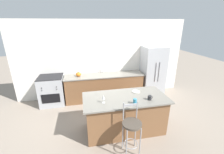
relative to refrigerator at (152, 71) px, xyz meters
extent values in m
plane|color=gray|center=(-1.78, -0.34, -0.90)|extent=(18.00, 18.00, 0.00)
cube|color=silver|center=(-1.78, 0.37, 0.45)|extent=(6.00, 0.07, 2.70)
cube|color=brown|center=(-1.78, 0.04, -0.47)|extent=(2.66, 0.66, 0.86)
cube|color=gray|center=(-1.78, 0.04, -0.02)|extent=(2.70, 0.69, 0.03)
cube|color=black|center=(-1.78, 0.04, -0.01)|extent=(0.56, 0.36, 0.01)
cylinder|color=#ADAFB5|center=(-1.78, 0.26, 0.10)|extent=(0.02, 0.02, 0.22)
cylinder|color=#ADAFB5|center=(-1.78, 0.20, 0.20)|extent=(0.02, 0.12, 0.02)
cube|color=brown|center=(-1.55, -1.75, -0.46)|extent=(1.88, 0.85, 0.88)
cube|color=gray|center=(-1.55, -1.75, 0.00)|extent=(2.00, 0.97, 0.03)
cube|color=#ADAFB5|center=(0.00, 0.00, 0.00)|extent=(0.77, 0.70, 1.81)
cylinder|color=#939399|center=(-0.06, -0.36, 0.09)|extent=(0.02, 0.02, 0.69)
cylinder|color=#939399|center=(0.06, -0.36, 0.09)|extent=(0.02, 0.02, 0.69)
cube|color=#ADAFB5|center=(-3.53, 0.00, -0.43)|extent=(0.76, 0.70, 0.95)
cube|color=black|center=(-3.53, -0.36, -0.54)|extent=(0.55, 0.01, 0.30)
cube|color=black|center=(-3.53, 0.00, 0.05)|extent=(0.76, 0.70, 0.02)
cylinder|color=black|center=(-3.75, -0.36, -0.17)|extent=(0.03, 0.02, 0.03)
cylinder|color=black|center=(-3.32, -0.36, -0.17)|extent=(0.03, 0.02, 0.03)
cylinder|color=black|center=(-3.75, -0.36, -0.24)|extent=(0.03, 0.02, 0.03)
cylinder|color=black|center=(-3.32, -0.36, -0.24)|extent=(0.03, 0.02, 0.03)
cylinder|color=#99999E|center=(-1.76, -2.63, -0.56)|extent=(0.02, 0.02, 0.70)
cylinder|color=#99999E|center=(-1.48, -2.63, -0.56)|extent=(0.02, 0.02, 0.70)
cylinder|color=#99999E|center=(-1.76, -2.35, -0.56)|extent=(0.02, 0.02, 0.70)
cylinder|color=#99999E|center=(-1.48, -2.35, -0.56)|extent=(0.02, 0.02, 0.70)
torus|color=#99999E|center=(-1.62, -2.49, -0.68)|extent=(0.30, 0.30, 0.02)
cylinder|color=#4C4238|center=(-1.62, -2.49, -0.19)|extent=(0.39, 0.39, 0.04)
cylinder|color=#99999E|center=(-1.76, -2.35, 0.03)|extent=(0.02, 0.02, 0.39)
cylinder|color=#99999E|center=(-1.48, -2.35, 0.03)|extent=(0.02, 0.02, 0.39)
cube|color=#99999E|center=(-1.62, -2.35, 0.16)|extent=(0.28, 0.02, 0.04)
cylinder|color=beige|center=(-1.20, -1.52, 0.02)|extent=(0.21, 0.21, 0.01)
torus|color=beige|center=(-1.20, -1.52, 0.03)|extent=(0.21, 0.21, 0.01)
cylinder|color=white|center=(-2.10, -1.90, 0.02)|extent=(0.06, 0.06, 0.00)
cylinder|color=white|center=(-2.10, -1.90, 0.06)|extent=(0.01, 0.01, 0.08)
cone|color=white|center=(-2.10, -1.90, 0.15)|extent=(0.07, 0.07, 0.10)
cylinder|color=#232326|center=(-1.04, -1.98, 0.07)|extent=(0.09, 0.09, 0.10)
torus|color=#232326|center=(-0.99, -1.98, 0.07)|extent=(0.07, 0.01, 0.07)
cylinder|color=teal|center=(-1.43, -2.08, 0.07)|extent=(0.08, 0.08, 0.12)
ellipsoid|color=orange|center=(-2.65, 0.03, 0.06)|extent=(0.17, 0.17, 0.13)
cylinder|color=brown|center=(-2.65, 0.03, 0.14)|extent=(0.02, 0.02, 0.02)
camera|label=1|loc=(-2.50, -4.80, 1.69)|focal=24.00mm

